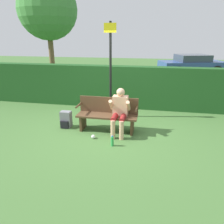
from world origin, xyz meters
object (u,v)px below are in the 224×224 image
(signpost, at_px, (110,66))
(tree, at_px, (48,10))
(person_seated, at_px, (120,110))
(park_bench, at_px, (108,114))
(backpack, at_px, (66,120))
(water_bottle, at_px, (112,141))
(parked_car, at_px, (192,65))

(signpost, height_order, tree, tree)
(person_seated, height_order, signpost, signpost)
(park_bench, relative_size, backpack, 3.52)
(water_bottle, bearing_deg, tree, 126.16)
(water_bottle, height_order, parked_car, parked_car)
(water_bottle, height_order, signpost, signpost)
(backpack, bearing_deg, signpost, 45.75)
(backpack, xyz_separation_m, water_bottle, (1.44, -0.83, -0.09))
(person_seated, relative_size, tree, 0.24)
(person_seated, xyz_separation_m, backpack, (-1.49, 0.10, -0.42))
(signpost, bearing_deg, water_bottle, -77.47)
(backpack, bearing_deg, person_seated, -3.77)
(signpost, relative_size, tree, 0.58)
(person_seated, height_order, parked_car, parked_car)
(backpack, distance_m, signpost, 1.97)
(water_bottle, xyz_separation_m, signpost, (-0.42, 1.88, 1.41))
(tree, bearing_deg, person_seated, -49.39)
(signpost, distance_m, tree, 5.27)
(person_seated, relative_size, parked_car, 0.27)
(water_bottle, relative_size, signpost, 0.09)
(person_seated, distance_m, parked_car, 10.12)
(backpack, relative_size, tree, 0.09)
(signpost, bearing_deg, park_bench, -82.96)
(park_bench, distance_m, backpack, 1.17)
(park_bench, relative_size, water_bottle, 6.32)
(signpost, bearing_deg, tree, 135.22)
(park_bench, xyz_separation_m, tree, (-3.61, 4.47, 2.99))
(park_bench, bearing_deg, tree, 128.92)
(backpack, bearing_deg, tree, 118.63)
(water_bottle, distance_m, tree, 7.40)
(tree, bearing_deg, signpost, -44.78)
(person_seated, distance_m, water_bottle, 0.90)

